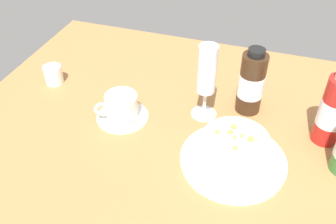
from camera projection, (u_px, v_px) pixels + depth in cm
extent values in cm
cube|color=#9E6B3D|center=(188.00, 131.00, 91.18)|extent=(110.00, 84.00, 3.00)
cylinder|color=white|center=(233.00, 161.00, 80.80)|extent=(22.85, 22.85, 1.20)
cylinder|color=white|center=(235.00, 149.00, 78.51)|extent=(14.08, 14.08, 5.99)
cylinder|color=beige|center=(236.00, 141.00, 77.11)|extent=(12.11, 12.11, 1.60)
sphere|color=#7EAE42|center=(234.00, 127.00, 79.11)|extent=(1.30, 1.30, 1.30)
sphere|color=#7EAE42|center=(217.00, 132.00, 77.95)|extent=(1.02, 1.02, 1.02)
sphere|color=#7EAE42|center=(230.00, 132.00, 77.85)|extent=(1.15, 1.15, 1.15)
sphere|color=#7EAE42|center=(235.00, 148.00, 74.34)|extent=(0.95, 0.95, 0.95)
sphere|color=#7EAE42|center=(242.00, 136.00, 77.01)|extent=(0.85, 0.85, 0.85)
sphere|color=#7EAE42|center=(251.00, 139.00, 76.23)|extent=(1.40, 1.40, 1.40)
sphere|color=#7EAE42|center=(235.00, 138.00, 76.63)|extent=(0.80, 0.80, 0.80)
cylinder|color=white|center=(123.00, 116.00, 92.55)|extent=(12.74, 12.74, 0.90)
cylinder|color=white|center=(122.00, 105.00, 90.43)|extent=(7.85, 7.85, 5.76)
cylinder|color=#3F2516|center=(121.00, 98.00, 88.92)|extent=(6.67, 6.67, 1.00)
torus|color=white|center=(101.00, 109.00, 88.95)|extent=(3.32, 2.86, 3.60)
cylinder|color=white|center=(53.00, 75.00, 102.84)|extent=(4.93, 4.93, 5.09)
cone|color=white|center=(45.00, 67.00, 102.14)|extent=(2.34, 1.75, 2.36)
cylinder|color=white|center=(204.00, 113.00, 93.71)|extent=(6.32, 6.32, 0.40)
cylinder|color=white|center=(205.00, 102.00, 91.41)|extent=(0.80, 0.80, 6.85)
cylinder|color=white|center=(207.00, 69.00, 85.42)|extent=(4.47, 4.47, 11.98)
cylinder|color=silver|center=(207.00, 76.00, 86.56)|extent=(3.67, 3.67, 7.19)
cylinder|color=#B21E19|center=(333.00, 111.00, 81.57)|extent=(5.88, 5.88, 16.66)
cylinder|color=white|center=(332.00, 112.00, 81.78)|extent=(6.00, 6.00, 6.33)
cylinder|color=#382314|center=(251.00, 84.00, 90.43)|extent=(6.19, 6.19, 15.66)
cylinder|color=white|center=(251.00, 85.00, 90.63)|extent=(6.31, 6.31, 5.95)
cylinder|color=black|center=(257.00, 52.00, 84.93)|extent=(4.02, 4.02, 1.63)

